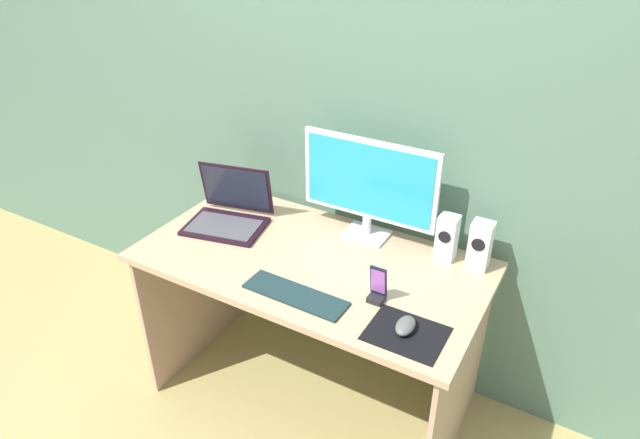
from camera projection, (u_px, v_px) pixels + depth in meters
ground_plane at (312, 395)px, 2.54m from camera, size 8.00×8.00×0.00m
wall_back at (361, 107)px, 2.21m from camera, size 6.00×0.04×2.50m
desk at (311, 292)px, 2.24m from camera, size 1.35×0.71×0.76m
monitor at (369, 185)px, 2.19m from camera, size 0.57×0.14×0.43m
speaker_right at (480, 245)px, 2.06m from camera, size 0.08×0.08×0.19m
speaker_near_monitor at (447, 237)px, 2.12m from camera, size 0.07×0.08×0.18m
laptop at (229, 213)px, 2.37m from camera, size 0.38×0.33×0.24m
keyboard_external at (295, 295)px, 1.95m from camera, size 0.39×0.12×0.01m
mousepad at (406, 334)px, 1.78m from camera, size 0.25×0.20×0.00m
mouse at (405, 326)px, 1.79m from camera, size 0.06×0.10×0.04m
phone_in_dock at (378, 289)px, 1.91m from camera, size 0.06×0.06×0.14m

